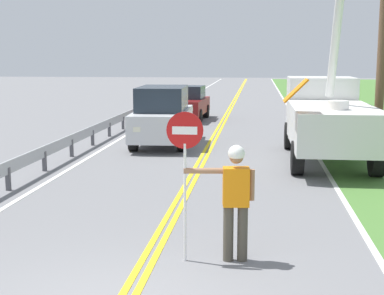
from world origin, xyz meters
The scene contains 11 objects.
centerline_yellow_left centered at (-0.09, 20.00, 0.01)m, with size 0.11×110.00×0.01m, color yellow.
centerline_yellow_right centered at (0.09, 20.00, 0.01)m, with size 0.11×110.00×0.01m, color yellow.
edge_line_right centered at (3.60, 20.00, 0.01)m, with size 0.12×110.00×0.01m, color silver.
edge_line_left centered at (-3.60, 20.00, 0.01)m, with size 0.12×110.00×0.01m, color silver.
flagger_worker centered at (1.34, 2.19, 1.05)m, with size 1.08×0.28×1.83m.
stop_sign_paddle centered at (0.58, 2.10, 1.71)m, with size 0.56×0.04×2.33m.
utility_bucket_truck centered at (3.79, 11.32, 1.44)m, with size 2.69×6.82×6.14m.
oncoming_suv_nearest centered at (-1.72, 13.48, 1.06)m, with size 2.09×4.68×2.10m.
oncoming_sedan_second centered at (-1.89, 21.59, 0.83)m, with size 2.07×4.18×1.70m.
utility_pole_near centered at (5.55, 12.34, 4.64)m, with size 1.80×0.28×8.92m.
guardrail_left_shoulder centered at (-4.20, 14.19, 0.52)m, with size 0.10×32.00×0.71m.
Camera 1 is at (1.65, -6.10, 3.14)m, focal length 51.99 mm.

